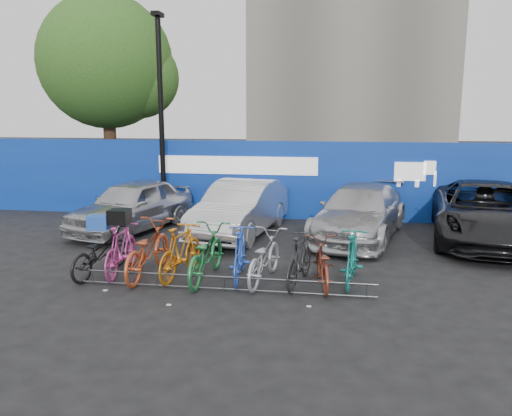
% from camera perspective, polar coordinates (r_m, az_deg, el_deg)
% --- Properties ---
extents(ground, '(100.00, 100.00, 0.00)m').
position_cam_1_polar(ground, '(9.98, -2.94, -8.29)').
color(ground, black).
rests_on(ground, ground).
extents(hoarding, '(22.00, 0.18, 2.40)m').
position_cam_1_polar(hoarding, '(15.48, 1.52, 3.24)').
color(hoarding, '#0B2E9B').
rests_on(hoarding, ground).
extents(tree, '(5.40, 5.20, 7.80)m').
position_cam_1_polar(tree, '(21.22, -16.12, 15.39)').
color(tree, '#382314').
rests_on(tree, ground).
extents(lamppost, '(0.25, 0.50, 6.11)m').
position_cam_1_polar(lamppost, '(15.49, -10.80, 10.73)').
color(lamppost, black).
rests_on(lamppost, ground).
extents(bike_rack, '(5.60, 0.03, 0.30)m').
position_cam_1_polar(bike_rack, '(9.37, -3.70, -8.55)').
color(bike_rack, '#595B60').
rests_on(bike_rack, ground).
extents(car_0, '(2.83, 4.51, 1.43)m').
position_cam_1_polar(car_0, '(14.31, -13.95, 0.30)').
color(car_0, '#B0B0B5').
rests_on(car_0, ground).
extents(car_1, '(2.24, 4.55, 1.44)m').
position_cam_1_polar(car_1, '(13.45, -1.79, -0.05)').
color(car_1, silver).
rests_on(car_1, ground).
extents(car_2, '(3.06, 5.04, 1.36)m').
position_cam_1_polar(car_2, '(13.42, 11.80, -0.46)').
color(car_2, '#B3B3B8').
rests_on(car_2, ground).
extents(car_3, '(3.37, 5.78, 1.51)m').
position_cam_1_polar(car_3, '(14.04, 24.79, -0.44)').
color(car_3, black).
rests_on(car_3, ground).
extents(bike_0, '(0.97, 1.90, 0.95)m').
position_cam_1_polar(bike_0, '(10.67, -17.39, -4.84)').
color(bike_0, black).
rests_on(bike_0, ground).
extents(bike_1, '(0.59, 1.79, 1.06)m').
position_cam_1_polar(bike_1, '(10.58, -15.16, -4.55)').
color(bike_1, '#C83E93').
rests_on(bike_1, ground).
extents(bike_2, '(0.83, 2.14, 1.11)m').
position_cam_1_polar(bike_2, '(10.32, -12.31, -4.66)').
color(bike_2, '#B94923').
rests_on(bike_2, ground).
extents(bike_3, '(0.81, 1.85, 1.08)m').
position_cam_1_polar(bike_3, '(10.12, -8.60, -4.93)').
color(bike_3, orange).
rests_on(bike_3, ground).
extents(bike_4, '(0.83, 2.08, 1.07)m').
position_cam_1_polar(bike_4, '(9.91, -5.79, -5.21)').
color(bike_4, '#217739').
rests_on(bike_4, ground).
extents(bike_5, '(0.62, 1.79, 1.06)m').
position_cam_1_polar(bike_5, '(9.86, -1.86, -5.30)').
color(bike_5, blue).
rests_on(bike_5, ground).
extents(bike_6, '(0.96, 1.98, 0.99)m').
position_cam_1_polar(bike_6, '(9.77, 0.88, -5.64)').
color(bike_6, '#A7AAAE').
rests_on(bike_6, ground).
extents(bike_7, '(0.80, 1.74, 1.01)m').
position_cam_1_polar(bike_7, '(9.63, 5.00, -5.89)').
color(bike_7, '#242526').
rests_on(bike_7, ground).
extents(bike_8, '(0.81, 1.77, 0.90)m').
position_cam_1_polar(bike_8, '(9.63, 7.56, -6.30)').
color(bike_8, brown).
rests_on(bike_8, ground).
extents(bike_9, '(0.72, 1.79, 1.04)m').
position_cam_1_polar(bike_9, '(9.79, 10.90, -5.65)').
color(bike_9, '#16756E').
rests_on(bike_9, ground).
extents(cargo_crate, '(0.45, 0.37, 0.29)m').
position_cam_1_polar(cargo_crate, '(10.52, -17.58, -1.60)').
color(cargo_crate, '#1F4CB5').
rests_on(cargo_crate, bike_0).
extents(cargo_topcase, '(0.41, 0.37, 0.29)m').
position_cam_1_polar(cargo_topcase, '(10.42, -15.35, -0.96)').
color(cargo_topcase, black).
rests_on(cargo_topcase, bike_1).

